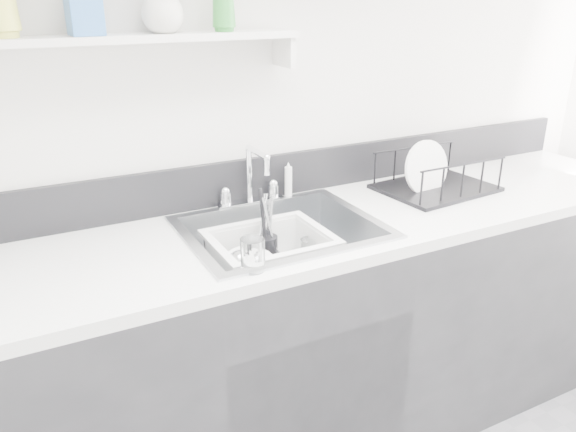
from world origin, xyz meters
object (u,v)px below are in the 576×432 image
sink (281,252)px  dish_rack (437,171)px  wash_tub (270,257)px  counter_run (282,345)px

sink → dish_rack: size_ratio=1.48×
dish_rack → wash_tub: bearing=-179.4°
wash_tub → dish_rack: size_ratio=0.90×
counter_run → wash_tub: bearing=-168.9°
sink → wash_tub: 0.05m
sink → dish_rack: (0.72, 0.07, 0.17)m
dish_rack → counter_run: bearing=-179.7°
counter_run → sink: sink is taller
counter_run → dish_rack: size_ratio=7.42×
counter_run → wash_tub: counter_run is taller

